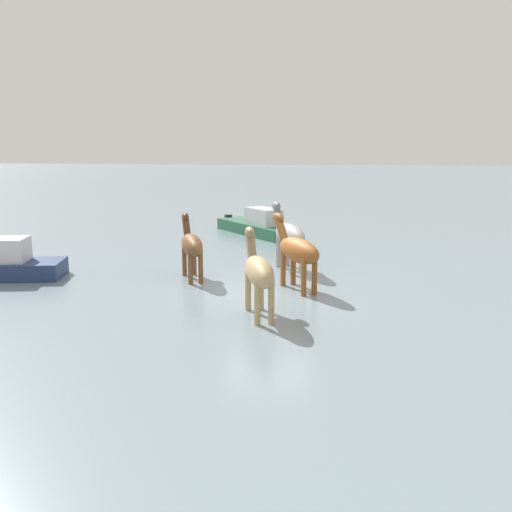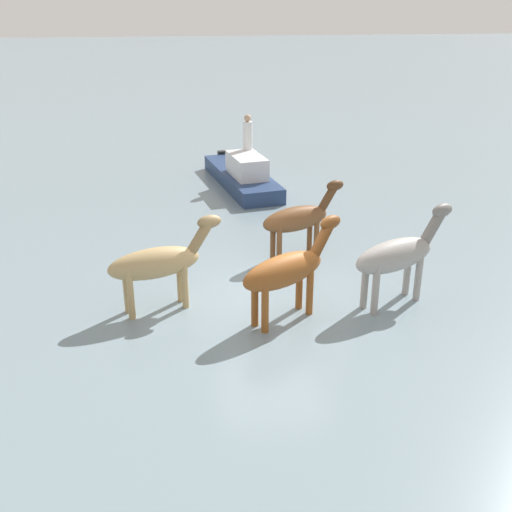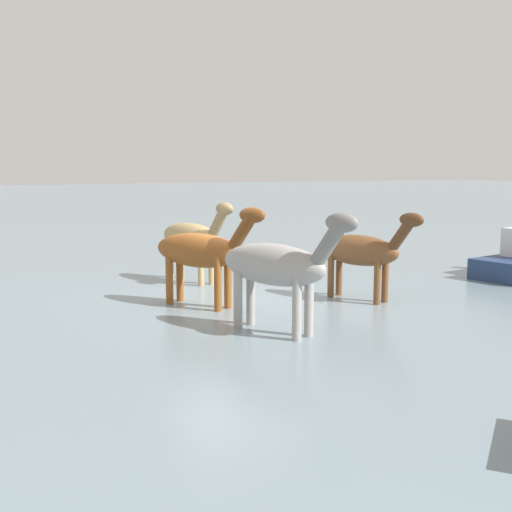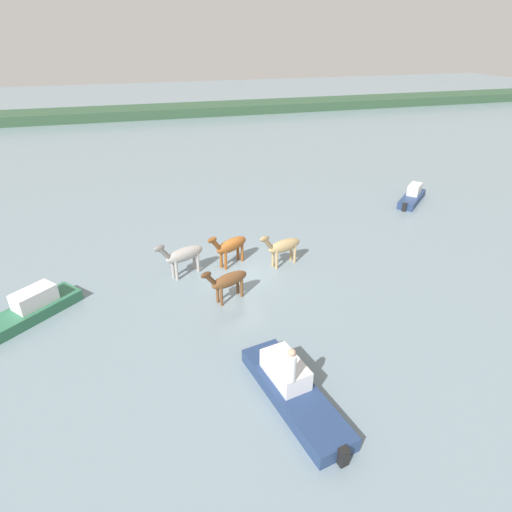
{
  "view_description": "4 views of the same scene",
  "coord_description": "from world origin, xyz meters",
  "px_view_note": "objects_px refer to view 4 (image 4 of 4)",
  "views": [
    {
      "loc": [
        15.03,
        1.63,
        3.98
      ],
      "look_at": [
        0.06,
        -0.33,
        0.94
      ],
      "focal_mm": 40.0,
      "sensor_mm": 36.0,
      "label": 1
    },
    {
      "loc": [
        1.8,
        11.73,
        6.21
      ],
      "look_at": [
        0.37,
        0.05,
        1.12
      ],
      "focal_mm": 43.08,
      "sensor_mm": 36.0,
      "label": 2
    },
    {
      "loc": [
        -11.78,
        5.08,
        2.73
      ],
      "look_at": [
        0.93,
        -0.91,
        0.75
      ],
      "focal_mm": 45.37,
      "sensor_mm": 36.0,
      "label": 3
    },
    {
      "loc": [
        -4.19,
        -18.21,
        10.83
      ],
      "look_at": [
        0.81,
        -0.57,
        1.05
      ],
      "focal_mm": 30.22,
      "sensor_mm": 36.0,
      "label": 4
    }
  ],
  "objects_px": {
    "horse_chestnut_trailing": "(283,246)",
    "horse_dark_mare": "(230,246)",
    "person_watcher_seated": "(291,366)",
    "horse_rear_stallion": "(228,281)",
    "boat_skiff_near": "(293,391)",
    "boat_dinghy_port": "(27,313)",
    "boat_motor_center": "(412,198)",
    "horse_pinto_flank": "(183,255)"
  },
  "relations": [
    {
      "from": "boat_motor_center",
      "to": "horse_chestnut_trailing",
      "type": "bearing_deg",
      "value": 164.98
    },
    {
      "from": "horse_chestnut_trailing",
      "to": "boat_motor_center",
      "type": "relative_size",
      "value": 0.72
    },
    {
      "from": "horse_dark_mare",
      "to": "boat_dinghy_port",
      "type": "distance_m",
      "value": 9.51
    },
    {
      "from": "person_watcher_seated",
      "to": "boat_motor_center",
      "type": "bearing_deg",
      "value": 46.13
    },
    {
      "from": "horse_pinto_flank",
      "to": "boat_skiff_near",
      "type": "height_order",
      "value": "horse_pinto_flank"
    },
    {
      "from": "horse_rear_stallion",
      "to": "boat_motor_center",
      "type": "relative_size",
      "value": 0.67
    },
    {
      "from": "horse_chestnut_trailing",
      "to": "boat_skiff_near",
      "type": "xyz_separation_m",
      "value": [
        -2.62,
        -8.65,
        -0.74
      ]
    },
    {
      "from": "horse_dark_mare",
      "to": "horse_pinto_flank",
      "type": "distance_m",
      "value": 2.46
    },
    {
      "from": "boat_motor_center",
      "to": "boat_dinghy_port",
      "type": "xyz_separation_m",
      "value": [
        -23.4,
        -7.61,
        0.01
      ]
    },
    {
      "from": "horse_rear_stallion",
      "to": "boat_skiff_near",
      "type": "height_order",
      "value": "horse_rear_stallion"
    },
    {
      "from": "boat_dinghy_port",
      "to": "horse_rear_stallion",
      "type": "bearing_deg",
      "value": -46.41
    },
    {
      "from": "horse_rear_stallion",
      "to": "person_watcher_seated",
      "type": "height_order",
      "value": "person_watcher_seated"
    },
    {
      "from": "boat_dinghy_port",
      "to": "person_watcher_seated",
      "type": "height_order",
      "value": "person_watcher_seated"
    },
    {
      "from": "horse_pinto_flank",
      "to": "boat_skiff_near",
      "type": "xyz_separation_m",
      "value": [
        2.36,
        -8.98,
        -0.8
      ]
    },
    {
      "from": "horse_chestnut_trailing",
      "to": "horse_rear_stallion",
      "type": "bearing_deg",
      "value": 17.12
    },
    {
      "from": "boat_skiff_near",
      "to": "person_watcher_seated",
      "type": "distance_m",
      "value": 1.49
    },
    {
      "from": "horse_chestnut_trailing",
      "to": "boat_dinghy_port",
      "type": "height_order",
      "value": "horse_chestnut_trailing"
    },
    {
      "from": "horse_pinto_flank",
      "to": "boat_dinghy_port",
      "type": "bearing_deg",
      "value": -9.66
    },
    {
      "from": "horse_rear_stallion",
      "to": "boat_skiff_near",
      "type": "relative_size",
      "value": 0.44
    },
    {
      "from": "horse_rear_stallion",
      "to": "boat_motor_center",
      "type": "xyz_separation_m",
      "value": [
        15.01,
        8.49,
        -0.71
      ]
    },
    {
      "from": "horse_dark_mare",
      "to": "boat_motor_center",
      "type": "relative_size",
      "value": 0.69
    },
    {
      "from": "horse_dark_mare",
      "to": "boat_skiff_near",
      "type": "relative_size",
      "value": 0.45
    },
    {
      "from": "horse_chestnut_trailing",
      "to": "horse_pinto_flank",
      "type": "bearing_deg",
      "value": -22.15
    },
    {
      "from": "horse_pinto_flank",
      "to": "horse_chestnut_trailing",
      "type": "bearing_deg",
      "value": 151.27
    },
    {
      "from": "person_watcher_seated",
      "to": "horse_pinto_flank",
      "type": "bearing_deg",
      "value": 102.93
    },
    {
      "from": "horse_chestnut_trailing",
      "to": "boat_dinghy_port",
      "type": "distance_m",
      "value": 11.89
    },
    {
      "from": "person_watcher_seated",
      "to": "horse_chestnut_trailing",
      "type": "bearing_deg",
      "value": 72.43
    },
    {
      "from": "boat_skiff_near",
      "to": "horse_pinto_flank",
      "type": "bearing_deg",
      "value": 3.53
    },
    {
      "from": "horse_dark_mare",
      "to": "boat_skiff_near",
      "type": "height_order",
      "value": "horse_dark_mare"
    },
    {
      "from": "horse_pinto_flank",
      "to": "boat_dinghy_port",
      "type": "distance_m",
      "value": 7.08
    },
    {
      "from": "boat_motor_center",
      "to": "boat_dinghy_port",
      "type": "relative_size",
      "value": 0.78
    },
    {
      "from": "horse_chestnut_trailing",
      "to": "person_watcher_seated",
      "type": "distance_m",
      "value": 9.44
    },
    {
      "from": "horse_dark_mare",
      "to": "boat_dinghy_port",
      "type": "height_order",
      "value": "horse_dark_mare"
    },
    {
      "from": "person_watcher_seated",
      "to": "horse_rear_stallion",
      "type": "bearing_deg",
      "value": 94.65
    },
    {
      "from": "boat_skiff_near",
      "to": "person_watcher_seated",
      "type": "relative_size",
      "value": 4.44
    },
    {
      "from": "horse_dark_mare",
      "to": "boat_skiff_near",
      "type": "xyz_separation_m",
      "value": [
        -0.07,
        -9.38,
        -0.77
      ]
    },
    {
      "from": "boat_skiff_near",
      "to": "boat_motor_center",
      "type": "relative_size",
      "value": 1.54
    },
    {
      "from": "horse_rear_stallion",
      "to": "boat_dinghy_port",
      "type": "xyz_separation_m",
      "value": [
        -8.39,
        0.88,
        -0.7
      ]
    },
    {
      "from": "horse_chestnut_trailing",
      "to": "horse_dark_mare",
      "type": "bearing_deg",
      "value": -34.33
    },
    {
      "from": "horse_chestnut_trailing",
      "to": "person_watcher_seated",
      "type": "height_order",
      "value": "person_watcher_seated"
    },
    {
      "from": "horse_rear_stallion",
      "to": "horse_dark_mare",
      "type": "xyz_separation_m",
      "value": [
        0.82,
        3.14,
        0.08
      ]
    },
    {
      "from": "horse_dark_mare",
      "to": "person_watcher_seated",
      "type": "relative_size",
      "value": 1.99
    }
  ]
}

